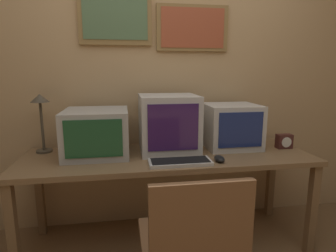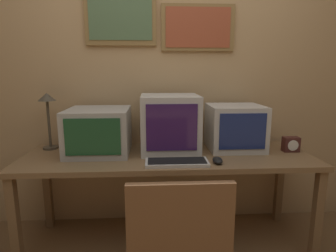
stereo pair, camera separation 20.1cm
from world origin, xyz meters
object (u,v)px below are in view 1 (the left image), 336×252
at_px(monitor_right, 231,126).
at_px(keyboard_main, 180,162).
at_px(monitor_center, 168,123).
at_px(monitor_left, 97,132).
at_px(mouse_near_keyboard, 219,159).
at_px(desk_lamp, 41,110).
at_px(desk_clock, 284,141).

relative_size(monitor_right, keyboard_main, 0.99).
bearing_deg(monitor_center, monitor_left, -178.35).
height_order(monitor_center, keyboard_main, monitor_center).
bearing_deg(mouse_near_keyboard, keyboard_main, -179.16).
relative_size(monitor_center, keyboard_main, 1.04).
xyz_separation_m(monitor_left, desk_lamp, (-0.40, 0.12, 0.16)).
xyz_separation_m(monitor_right, mouse_near_keyboard, (-0.21, -0.35, -0.15)).
bearing_deg(desk_clock, keyboard_main, -164.65).
xyz_separation_m(monitor_center, desk_clock, (0.92, -0.08, -0.16)).
bearing_deg(desk_clock, monitor_right, 165.37).
distance_m(keyboard_main, desk_lamp, 1.10).
xyz_separation_m(monitor_left, mouse_near_keyboard, (0.83, -0.30, -0.14)).
relative_size(monitor_right, mouse_near_keyboard, 3.49).
relative_size(monitor_left, desk_clock, 3.84).
xyz_separation_m(monitor_center, keyboard_main, (0.03, -0.32, -0.20)).
xyz_separation_m(mouse_near_keyboard, desk_lamp, (-1.23, 0.43, 0.30)).
distance_m(monitor_right, keyboard_main, 0.62).
bearing_deg(keyboard_main, mouse_near_keyboard, 0.84).
distance_m(monitor_center, monitor_right, 0.51).
height_order(monitor_left, monitor_right, monitor_right).
xyz_separation_m(keyboard_main, desk_lamp, (-0.96, 0.43, 0.31)).
relative_size(monitor_right, desk_lamp, 0.94).
bearing_deg(desk_clock, desk_lamp, 174.28).
bearing_deg(desk_lamp, mouse_near_keyboard, -19.08).
bearing_deg(monitor_right, desk_lamp, 176.85).
height_order(keyboard_main, desk_lamp, desk_lamp).
height_order(mouse_near_keyboard, desk_clock, desk_clock).
distance_m(monitor_left, keyboard_main, 0.65).
relative_size(desk_clock, desk_lamp, 0.27).
relative_size(monitor_right, desk_clock, 3.43).
distance_m(monitor_right, desk_lamp, 1.45).
bearing_deg(keyboard_main, monitor_right, 35.89).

